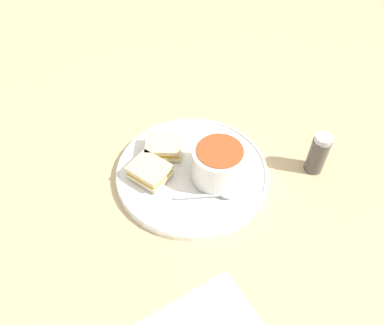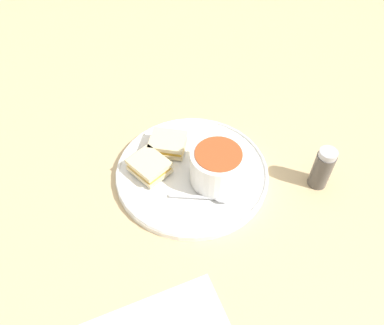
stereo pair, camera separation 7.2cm
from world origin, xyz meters
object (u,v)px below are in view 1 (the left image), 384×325
soup_bowl (219,163)px  sandwich_half_far (150,171)px  salt_shaker (318,154)px  sandwich_half_near (164,147)px  spoon (223,194)px

soup_bowl → sandwich_half_far: bearing=-145.5°
salt_shaker → sandwich_half_near: bearing=-152.0°
sandwich_half_near → salt_shaker: 0.31m
sandwich_half_near → sandwich_half_far: (0.02, -0.07, 0.00)m
soup_bowl → sandwich_half_far: soup_bowl is taller
sandwich_half_near → soup_bowl: bearing=3.6°
soup_bowl → sandwich_half_far: (-0.11, -0.08, -0.02)m
soup_bowl → salt_shaker: bearing=43.2°
sandwich_half_far → sandwich_half_near: bearing=103.7°
spoon → sandwich_half_far: 0.15m
sandwich_half_near → sandwich_half_far: size_ratio=1.27×
soup_bowl → salt_shaker: 0.20m
sandwich_half_far → salt_shaker: salt_shaker is taller
soup_bowl → salt_shaker: (0.14, 0.14, -0.01)m
soup_bowl → sandwich_half_near: size_ratio=1.12×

